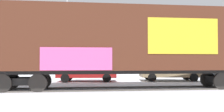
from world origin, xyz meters
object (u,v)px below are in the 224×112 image
object	(u,v)px
flagpole	(68,23)
parked_car_red	(87,71)
freight_car	(131,41)
parked_car_tan	(170,70)

from	to	relation	value
flagpole	parked_car_red	xyz separation A→B (m)	(1.58, -6.84, -4.80)
freight_car	flagpole	size ratio (longest dim) A/B	1.79
flagpole	parked_car_tan	bearing A→B (deg)	-42.44
parked_car_red	parked_car_tan	xyz separation A→B (m)	(6.50, -0.56, 0.10)
freight_car	parked_car_red	xyz separation A→B (m)	(-2.11, 5.45, -1.87)
freight_car	flagpole	world-z (taller)	flagpole
flagpole	parked_car_tan	size ratio (longest dim) A/B	1.93
freight_car	flagpole	xyz separation A→B (m)	(-3.69, 12.29, 2.93)
freight_car	parked_car_tan	size ratio (longest dim) A/B	3.46
freight_car	parked_car_red	world-z (taller)	freight_car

